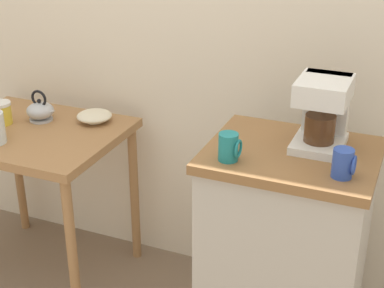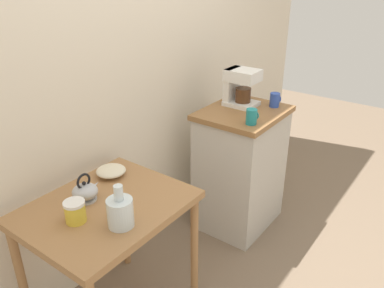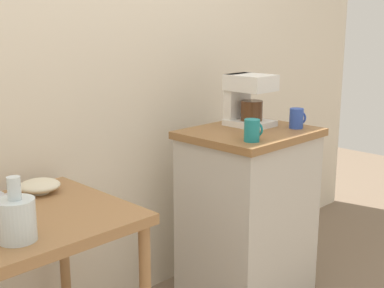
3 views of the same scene
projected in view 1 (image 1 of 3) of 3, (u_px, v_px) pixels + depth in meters
The scene contains 8 objects.
wooden_table at pixel (35, 151), 2.70m from camera, with size 0.79×0.64×0.77m.
kitchen_counter at pixel (284, 256), 2.30m from camera, with size 0.61×0.51×0.92m.
bowl_stoneware at pixel (94, 116), 2.73m from camera, with size 0.16×0.16×0.05m.
teakettle at pixel (41, 111), 2.74m from camera, with size 0.16×0.13×0.15m.
canister_enamel at pixel (1, 113), 2.70m from camera, with size 0.10×0.10×0.11m.
coffee_maker at pixel (323, 109), 2.09m from camera, with size 0.18×0.22×0.26m.
mug_dark_teal at pixel (229, 147), 2.02m from camera, with size 0.08×0.07×0.10m.
mug_blue at pixel (344, 163), 1.90m from camera, with size 0.08×0.07×0.10m.
Camera 1 is at (0.99, -1.92, 1.82)m, focal length 54.81 mm.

